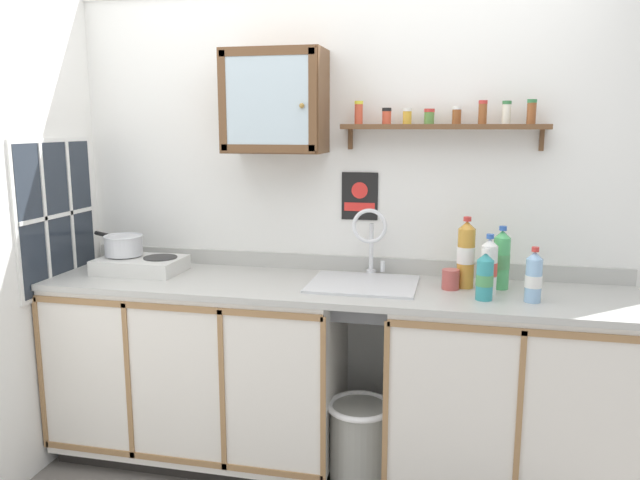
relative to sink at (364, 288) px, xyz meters
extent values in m
cube|color=white|center=(-0.14, 0.29, 0.27)|extent=(3.44, 0.05, 2.42)
cube|color=black|center=(-0.83, -0.01, -0.90)|extent=(1.39, 0.55, 0.08)
cube|color=silver|center=(-0.83, -0.04, -0.43)|extent=(1.42, 0.61, 0.85)
cube|color=#997047|center=(-0.83, -0.35, -0.05)|extent=(1.42, 0.01, 0.03)
cube|color=#997047|center=(-0.83, -0.35, -0.81)|extent=(1.42, 0.01, 0.03)
cube|color=#997047|center=(-1.54, -0.35, -0.43)|extent=(0.02, 0.01, 0.78)
cube|color=#997047|center=(-1.07, -0.35, -0.43)|extent=(0.02, 0.01, 0.78)
cube|color=#997047|center=(-0.60, -0.35, -0.43)|extent=(0.02, 0.01, 0.78)
cube|color=#997047|center=(-0.12, -0.35, -0.43)|extent=(0.02, 0.01, 0.78)
cube|color=black|center=(0.70, -0.01, -0.90)|extent=(1.08, 0.55, 0.08)
cube|color=silver|center=(0.70, -0.04, -0.43)|extent=(1.10, 0.61, 0.85)
cube|color=#997047|center=(0.70, -0.35, -0.05)|extent=(1.10, 0.01, 0.03)
cube|color=#997047|center=(0.15, -0.35, -0.43)|extent=(0.02, 0.01, 0.78)
cube|color=#997047|center=(0.70, -0.35, -0.43)|extent=(0.02, 0.01, 0.78)
cube|color=#B2B2AD|center=(-0.14, -0.04, 0.00)|extent=(2.80, 0.64, 0.03)
cube|color=#B2B2AD|center=(-0.14, 0.25, 0.06)|extent=(2.80, 0.02, 0.08)
cube|color=silver|center=(0.00, -0.02, 0.02)|extent=(0.50, 0.41, 0.01)
cube|color=slate|center=(0.00, -0.02, -0.11)|extent=(0.43, 0.34, 0.01)
cube|color=slate|center=(0.00, 0.15, -0.05)|extent=(0.43, 0.01, 0.13)
cube|color=slate|center=(0.00, -0.19, -0.05)|extent=(0.43, 0.01, 0.13)
cylinder|color=#4C4C51|center=(0.00, -0.02, -0.11)|extent=(0.04, 0.04, 0.01)
cylinder|color=silver|center=(0.00, 0.21, 0.03)|extent=(0.05, 0.05, 0.02)
cylinder|color=silver|center=(0.00, 0.21, 0.16)|extent=(0.02, 0.02, 0.24)
torus|color=silver|center=(0.00, 0.13, 0.28)|extent=(0.17, 0.02, 0.17)
cylinder|color=silver|center=(0.06, 0.21, 0.06)|extent=(0.02, 0.02, 0.06)
cube|color=silver|center=(-1.16, -0.01, 0.06)|extent=(0.43, 0.29, 0.07)
cylinder|color=#2D2D2D|center=(-1.27, 0.01, 0.10)|extent=(0.17, 0.17, 0.01)
cylinder|color=#2D2D2D|center=(-1.06, 0.01, 0.10)|extent=(0.17, 0.17, 0.01)
cylinder|color=black|center=(-1.27, -0.13, 0.06)|extent=(0.03, 0.02, 0.03)
cylinder|color=black|center=(-1.06, -0.13, 0.06)|extent=(0.03, 0.02, 0.03)
cylinder|color=silver|center=(-1.27, 0.01, 0.15)|extent=(0.19, 0.19, 0.10)
torus|color=silver|center=(-1.27, 0.01, 0.20)|extent=(0.20, 0.20, 0.01)
cylinder|color=black|center=(-1.43, 0.11, 0.18)|extent=(0.17, 0.11, 0.02)
cylinder|color=white|center=(0.57, -0.04, 0.13)|extent=(0.07, 0.07, 0.22)
cone|color=white|center=(0.57, -0.04, 0.25)|extent=(0.07, 0.07, 0.03)
cylinder|color=#2D59B2|center=(0.57, -0.04, 0.28)|extent=(0.03, 0.03, 0.02)
cylinder|color=#D84C3F|center=(0.57, -0.04, 0.13)|extent=(0.08, 0.08, 0.06)
cylinder|color=teal|center=(0.55, -0.15, 0.11)|extent=(0.07, 0.07, 0.18)
cone|color=teal|center=(0.55, -0.15, 0.21)|extent=(0.07, 0.07, 0.03)
cylinder|color=white|center=(0.55, -0.15, 0.24)|extent=(0.03, 0.03, 0.02)
cylinder|color=#4C9959|center=(0.55, -0.15, 0.11)|extent=(0.07, 0.07, 0.05)
cylinder|color=gold|center=(0.47, 0.05, 0.16)|extent=(0.08, 0.08, 0.28)
cone|color=gold|center=(0.47, 0.05, 0.31)|extent=(0.08, 0.08, 0.04)
cylinder|color=red|center=(0.47, 0.05, 0.34)|extent=(0.04, 0.04, 0.02)
cylinder|color=white|center=(0.47, 0.05, 0.17)|extent=(0.08, 0.08, 0.08)
cylinder|color=#8CB7E0|center=(0.75, -0.14, 0.11)|extent=(0.07, 0.07, 0.19)
cone|color=#8CB7E0|center=(0.75, -0.14, 0.22)|extent=(0.07, 0.07, 0.03)
cylinder|color=red|center=(0.75, -0.14, 0.25)|extent=(0.03, 0.03, 0.02)
cylinder|color=white|center=(0.75, -0.14, 0.11)|extent=(0.07, 0.07, 0.05)
cylinder|color=#4CB266|center=(0.63, 0.06, 0.14)|extent=(0.08, 0.08, 0.24)
cone|color=#4CB266|center=(0.63, 0.06, 0.28)|extent=(0.07, 0.07, 0.03)
cylinder|color=#2D59B2|center=(0.63, 0.06, 0.30)|extent=(0.03, 0.03, 0.02)
cylinder|color=#4C9959|center=(0.63, 0.06, 0.15)|extent=(0.08, 0.08, 0.07)
cylinder|color=#B24C47|center=(0.40, 0.00, 0.07)|extent=(0.08, 0.08, 0.09)
torus|color=#B24C47|center=(0.39, 0.04, 0.07)|extent=(0.03, 0.06, 0.06)
cube|color=brown|center=(-0.47, 0.13, 0.88)|extent=(0.49, 0.26, 0.50)
cube|color=silver|center=(-0.47, 0.00, 0.88)|extent=(0.40, 0.01, 0.41)
cube|color=brown|center=(-0.69, 0.00, 0.88)|extent=(0.04, 0.01, 0.47)
cube|color=brown|center=(-0.25, 0.00, 0.88)|extent=(0.04, 0.01, 0.47)
cube|color=brown|center=(-0.47, 0.00, 1.10)|extent=(0.46, 0.01, 0.04)
cube|color=brown|center=(-0.47, 0.00, 0.66)|extent=(0.46, 0.01, 0.04)
sphere|color=olive|center=(-0.30, -0.01, 0.85)|extent=(0.02, 0.02, 0.02)
cube|color=brown|center=(0.34, 0.19, 0.76)|extent=(0.97, 0.14, 0.02)
cube|color=brown|center=(-0.12, 0.25, 0.70)|extent=(0.02, 0.03, 0.10)
cube|color=brown|center=(0.79, 0.25, 0.70)|extent=(0.02, 0.03, 0.10)
cylinder|color=#CC4C33|center=(-0.06, 0.18, 0.82)|extent=(0.04, 0.04, 0.09)
cylinder|color=yellow|center=(-0.06, 0.18, 0.87)|extent=(0.04, 0.04, 0.02)
cylinder|color=#CC4C33|center=(0.07, 0.19, 0.80)|extent=(0.04, 0.04, 0.06)
cylinder|color=black|center=(0.07, 0.19, 0.84)|extent=(0.04, 0.04, 0.02)
cylinder|color=gold|center=(0.17, 0.20, 0.80)|extent=(0.04, 0.04, 0.06)
cylinder|color=white|center=(0.17, 0.20, 0.84)|extent=(0.04, 0.04, 0.02)
cylinder|color=#598C3F|center=(0.27, 0.20, 0.80)|extent=(0.05, 0.05, 0.06)
cylinder|color=red|center=(0.27, 0.20, 0.83)|extent=(0.05, 0.05, 0.02)
cylinder|color=brown|center=(0.40, 0.20, 0.80)|extent=(0.04, 0.04, 0.07)
cylinder|color=white|center=(0.40, 0.20, 0.85)|extent=(0.04, 0.04, 0.02)
cylinder|color=brown|center=(0.52, 0.18, 0.82)|extent=(0.04, 0.04, 0.09)
cylinder|color=red|center=(0.52, 0.18, 0.87)|extent=(0.04, 0.04, 0.02)
cylinder|color=silver|center=(0.62, 0.18, 0.82)|extent=(0.04, 0.04, 0.09)
cylinder|color=#33723F|center=(0.62, 0.18, 0.87)|extent=(0.04, 0.04, 0.02)
cylinder|color=brown|center=(0.73, 0.18, 0.82)|extent=(0.04, 0.04, 0.09)
cylinder|color=#33723F|center=(0.73, 0.18, 0.87)|extent=(0.04, 0.04, 0.02)
cube|color=black|center=(-0.07, 0.26, 0.41)|extent=(0.18, 0.01, 0.24)
cube|color=red|center=(-0.07, 0.25, 0.36)|extent=(0.16, 0.00, 0.04)
cylinder|color=red|center=(-0.07, 0.25, 0.44)|extent=(0.08, 0.00, 0.08)
cube|color=#262D38|center=(-1.55, -0.11, 0.32)|extent=(0.01, 0.58, 0.73)
cube|color=white|center=(-1.56, -0.11, 0.32)|extent=(0.02, 0.63, 0.78)
cube|color=white|center=(-1.55, -0.22, 0.32)|extent=(0.01, 0.02, 0.73)
cube|color=white|center=(-1.55, -0.01, 0.32)|extent=(0.01, 0.02, 0.73)
cube|color=white|center=(-1.55, -0.11, 0.32)|extent=(0.01, 0.58, 0.02)
cylinder|color=gray|center=(0.02, -0.18, -0.73)|extent=(0.28, 0.28, 0.42)
torus|color=white|center=(0.02, -0.18, -0.52)|extent=(0.31, 0.31, 0.03)
camera|label=1|loc=(0.43, -2.86, 0.76)|focal=34.96mm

